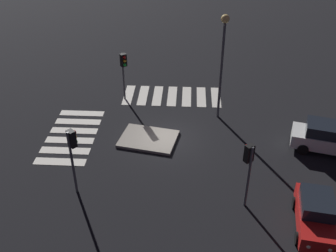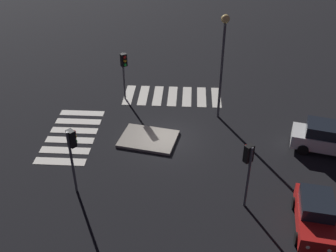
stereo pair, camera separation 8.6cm
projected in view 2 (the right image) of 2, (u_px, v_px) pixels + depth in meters
name	position (u px, v px, depth m)	size (l,w,h in m)	color
ground_plane	(168.00, 139.00, 26.57)	(80.00, 80.00, 0.00)	black
traffic_island	(148.00, 139.00, 26.38)	(4.09, 3.37, 0.18)	gray
car_white	(326.00, 138.00, 25.01)	(4.60, 2.84, 1.89)	silver
car_red	(315.00, 214.00, 19.60)	(2.34, 4.18, 1.75)	red
traffic_light_west	(248.00, 161.00, 19.85)	(0.54, 0.53, 3.82)	#47474C
traffic_light_north	(72.00, 146.00, 20.73)	(0.54, 0.53, 3.96)	#47474C
traffic_light_east	(124.00, 65.00, 29.43)	(0.54, 0.53, 3.82)	#47474C
street_lamp	(223.00, 50.00, 26.13)	(0.56, 0.56, 7.48)	#47474C
crosswalk_near	(172.00, 96.00, 31.47)	(7.60, 3.20, 0.02)	silver
crosswalk_side	(72.00, 135.00, 26.89)	(3.20, 6.45, 0.02)	silver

